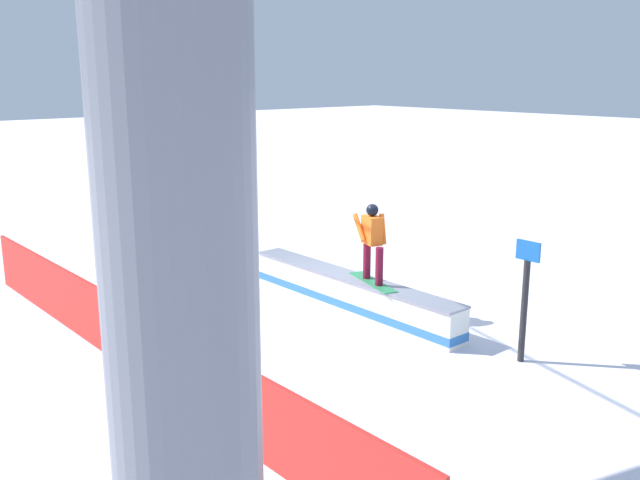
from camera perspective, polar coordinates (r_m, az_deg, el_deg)
ground_plane at (r=13.32m, az=2.48°, el=-5.67°), size 120.00×120.00×0.00m
grind_box at (r=13.23m, az=2.49°, el=-4.42°), size 5.15×0.58×0.67m
snowboarder at (r=12.55m, az=4.27°, el=0.03°), size 1.42×0.67×1.43m
safety_fence at (r=10.82m, az=-15.03°, el=-7.77°), size 11.82×0.13×1.06m
trail_marker at (r=11.13m, az=16.31°, el=-4.54°), size 0.40×0.10×1.92m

